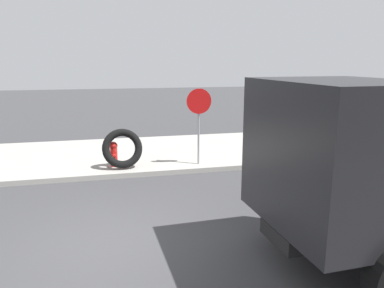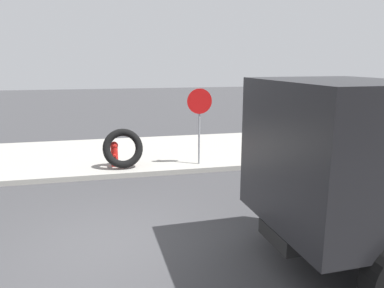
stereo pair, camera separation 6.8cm
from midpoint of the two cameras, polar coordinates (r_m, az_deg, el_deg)
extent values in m
plane|color=#38383A|center=(7.00, -12.11, -15.40)|extent=(80.00, 80.00, 0.00)
cube|color=#99968E|center=(13.08, -12.63, -1.71)|extent=(36.00, 5.00, 0.15)
cylinder|color=red|center=(11.35, -11.76, -1.96)|extent=(0.21, 0.21, 0.58)
sphere|color=red|center=(11.27, -11.83, -0.23)|extent=(0.24, 0.24, 0.24)
cylinder|color=red|center=(11.15, -11.75, -1.85)|extent=(0.09, 0.17, 0.09)
cylinder|color=red|center=(11.52, -11.79, -1.39)|extent=(0.09, 0.17, 0.09)
cylinder|color=red|center=(11.17, -11.73, -2.20)|extent=(0.11, 0.17, 0.11)
torus|color=black|center=(11.06, -10.49, -0.66)|extent=(1.20, 0.63, 1.19)
cylinder|color=gray|center=(11.18, 1.29, 2.67)|extent=(0.06, 0.06, 2.33)
cylinder|color=red|center=(11.03, 1.36, 6.65)|extent=(0.76, 0.02, 0.76)
cube|color=black|center=(5.96, 21.70, -1.43)|extent=(2.10, 2.58, 2.20)
cylinder|color=black|center=(7.45, 16.31, -9.18)|extent=(1.11, 0.35, 1.10)
camera|label=1|loc=(0.03, -89.78, 0.05)|focal=34.37mm
camera|label=2|loc=(0.03, 90.22, -0.05)|focal=34.37mm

